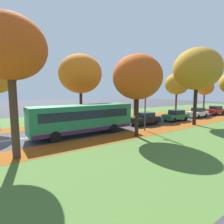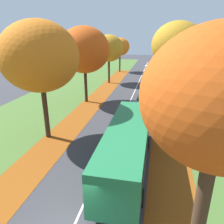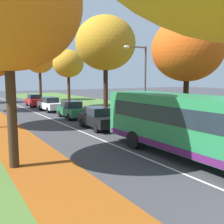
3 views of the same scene
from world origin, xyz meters
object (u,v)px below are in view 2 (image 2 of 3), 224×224
at_px(tree_left_near, 40,57).
at_px(car_green_following, 145,96).
at_px(tree_left_distant, 120,47).
at_px(car_white_third_in_line, 147,85).
at_px(tree_left_mid, 84,50).
at_px(tree_right_near, 187,76).
at_px(tree_right_far, 174,51).
at_px(tree_right_distant, 170,40).
at_px(car_red_fourth_in_line, 149,77).
at_px(bus, 127,145).
at_px(tree_right_mid, 177,45).
at_px(streetlamp_right, 161,91).
at_px(car_black_lead, 138,111).
at_px(tree_right_nearest, 221,100).
at_px(tree_left_far, 109,48).

distance_m(tree_left_near, car_green_following, 15.17).
distance_m(tree_left_distant, car_white_third_in_line, 17.45).
height_order(tree_left_mid, tree_right_near, tree_left_mid).
distance_m(tree_right_far, tree_right_distant, 11.99).
xyz_separation_m(tree_left_mid, car_white_third_in_line, (7.37, 7.53, -5.68)).
xyz_separation_m(car_white_third_in_line, car_red_fourth_in_line, (-0.12, 6.27, 0.00)).
relative_size(bus, car_red_fourth_in_line, 2.45).
relative_size(tree_right_mid, car_white_third_in_line, 2.28).
bearing_deg(car_red_fourth_in_line, streetlamp_right, -84.56).
xyz_separation_m(tree_right_far, bus, (-3.73, -24.30, -3.95)).
bearing_deg(car_green_following, tree_right_mid, -12.85).
distance_m(bus, car_white_third_in_line, 20.97).
height_order(tree_right_near, tree_right_far, tree_right_near).
xyz_separation_m(tree_right_mid, car_white_third_in_line, (-3.41, 6.86, -6.30)).
bearing_deg(tree_right_distant, tree_right_mid, -89.75).
xyz_separation_m(tree_right_mid, car_black_lead, (-3.68, -5.25, -6.30)).
distance_m(tree_right_nearest, tree_right_near, 10.26).
bearing_deg(tree_right_far, tree_left_distant, 132.04).
relative_size(streetlamp_right, car_white_third_in_line, 1.40).
distance_m(tree_right_distant, car_black_lead, 28.26).
height_order(tree_right_near, bus, tree_right_near).
xyz_separation_m(tree_right_near, car_green_following, (-3.48, 11.00, -4.82)).
bearing_deg(car_green_following, tree_right_near, -72.44).
relative_size(streetlamp_right, car_red_fourth_in_line, 1.41).
bearing_deg(car_black_lead, tree_left_distant, 104.00).
bearing_deg(tree_left_far, car_white_third_in_line, -28.48).
bearing_deg(tree_right_near, tree_right_nearest, -91.86).
bearing_deg(car_white_third_in_line, tree_right_distant, 77.76).
height_order(tree_left_mid, tree_right_far, tree_left_mid).
distance_m(tree_left_near, car_red_fourth_in_line, 25.88).
height_order(tree_left_near, car_red_fourth_in_line, tree_left_near).
bearing_deg(bus, tree_right_mid, 76.11).
bearing_deg(car_black_lead, tree_right_near, -52.32).
bearing_deg(tree_left_distant, car_green_following, -71.36).
xyz_separation_m(streetlamp_right, bus, (-1.93, -6.36, -2.04)).
distance_m(tree_left_mid, tree_right_nearest, 22.44).
height_order(tree_right_mid, car_red_fourth_in_line, tree_right_mid).
height_order(tree_left_mid, tree_right_distant, tree_left_mid).
relative_size(tree_left_near, tree_left_distant, 1.31).
height_order(tree_right_nearest, tree_right_distant, tree_right_distant).
xyz_separation_m(tree_right_mid, tree_right_far, (0.25, 10.21, -1.46)).
height_order(tree_right_distant, car_white_third_in_line, tree_right_distant).
xyz_separation_m(tree_right_near, car_white_third_in_line, (-3.60, 17.11, -4.82)).
distance_m(tree_left_far, bus, 25.99).
bearing_deg(tree_left_near, streetlamp_right, 19.21).
relative_size(tree_left_mid, car_green_following, 2.18).
bearing_deg(tree_left_distant, tree_right_nearest, -76.31).
distance_m(tree_right_near, car_black_lead, 7.95).
bearing_deg(streetlamp_right, car_black_lead, 130.50).
relative_size(tree_right_near, bus, 0.74).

